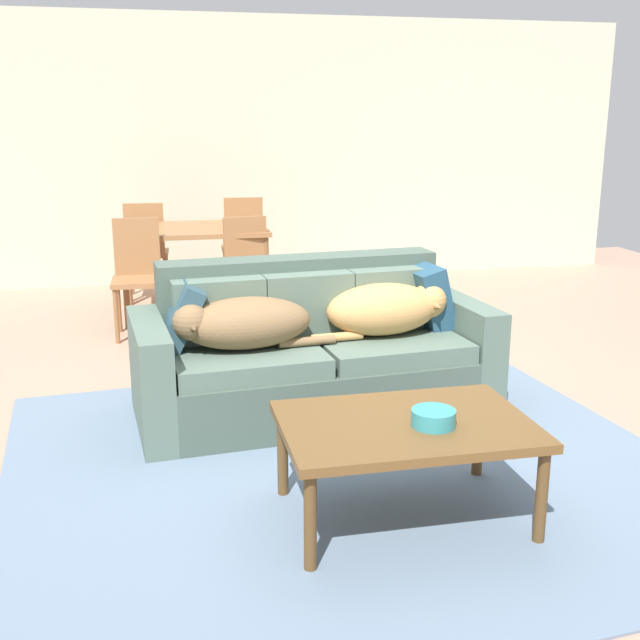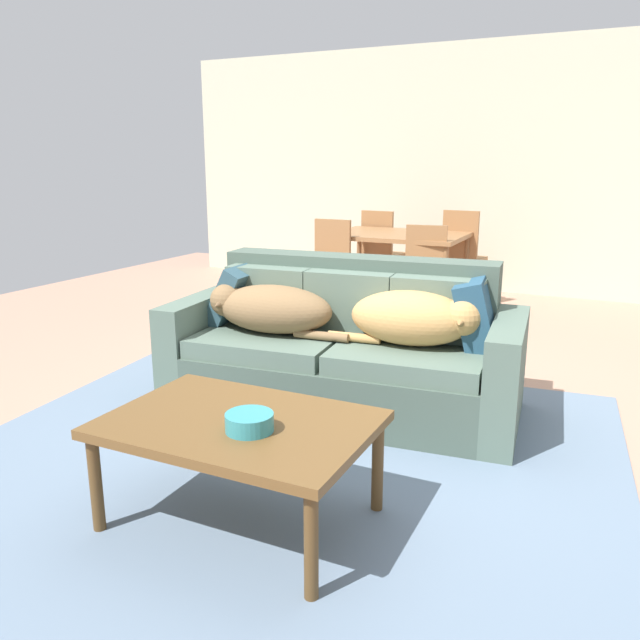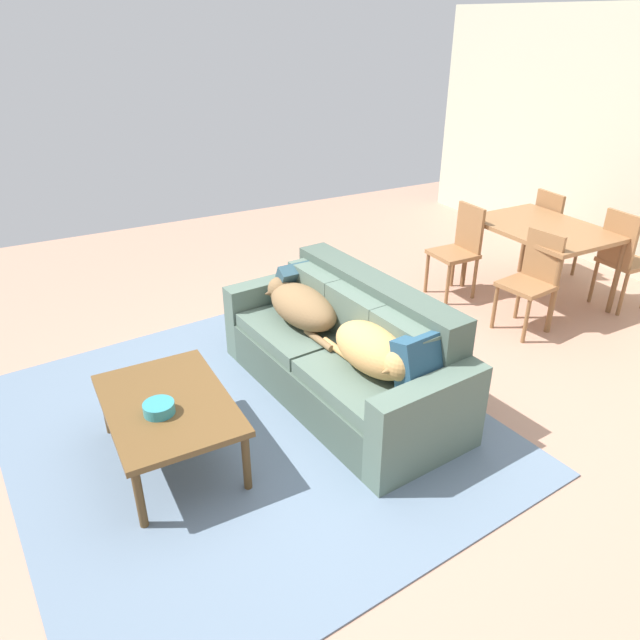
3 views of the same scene
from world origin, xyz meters
The scene contains 15 objects.
ground_plane centered at (0.00, 0.00, 0.00)m, with size 10.00×10.00×0.00m, color tan.
back_partition centered at (0.00, 4.00, 1.35)m, with size 8.00×0.12×2.70m, color beige.
area_rug centered at (-0.24, -0.79, 0.01)m, with size 3.28×3.01×0.01m, color slate.
couch centered at (-0.24, 0.04, 0.34)m, with size 2.12×1.06×0.88m.
dog_on_left_cushion centered at (-0.67, -0.12, 0.60)m, with size 0.90×0.44×0.29m.
dog_on_right_cushion centered at (0.20, -0.01, 0.61)m, with size 0.85×0.43×0.31m.
throw_pillow_by_left_arm centered at (-1.00, 0.02, 0.62)m, with size 0.11×0.38×0.38m, color #2D4D59.
throw_pillow_by_right_arm centered at (0.50, 0.16, 0.63)m, with size 0.16×0.39×0.39m, color navy.
coffee_table centered at (-0.12, -1.32, 0.41)m, with size 1.05×0.73×0.45m.
bowl_on_coffee_table centered at (-0.02, -1.39, 0.49)m, with size 0.19×0.19×0.07m, color teal.
dining_table centered at (-0.78, 2.57, 0.69)m, with size 1.26×0.94×0.77m.
dining_chair_near_left centered at (-1.25, 1.96, 0.51)m, with size 0.41×0.41×0.92m.
dining_chair_near_right centered at (-0.36, 2.03, 0.50)m, with size 0.45×0.45×0.90m.
dining_chair_far_left centered at (-1.19, 3.20, 0.51)m, with size 0.42×0.42×0.93m.
dining_chair_far_right centered at (-0.28, 3.11, 0.53)m, with size 0.42×0.42×0.97m.
Camera 1 is at (-1.12, -4.21, 1.70)m, focal length 43.35 mm.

